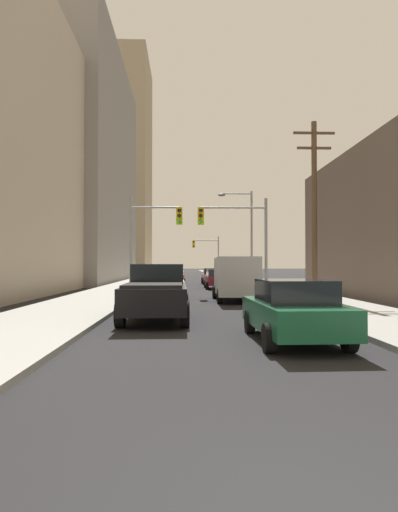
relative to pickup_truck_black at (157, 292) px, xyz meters
name	(u,v)px	position (x,y,z in m)	size (l,w,h in m)	color
sidewalk_left	(145,280)	(-3.69, 37.96, -0.86)	(3.98, 160.00, 0.15)	#9E9E99
sidewalk_right	(237,279)	(7.42, 37.96, -0.86)	(3.98, 160.00, 0.15)	#9E9E99
pickup_truck_black	(157,292)	(0.00, 0.00, 0.00)	(2.20, 5.42, 1.90)	black
cargo_van_silver	(235,276)	(3.62, 7.65, 0.35)	(2.16, 5.27, 2.26)	#B7BABF
sedan_green	(294,310)	(3.59, -4.42, -0.16)	(1.95, 4.25, 1.52)	#195938
sedan_white	(168,284)	(0.06, 9.60, -0.16)	(1.95, 4.23, 1.52)	white
sedan_maroon	(217,279)	(3.56, 19.12, -0.16)	(1.95, 4.26, 1.52)	maroon
sedan_grey	(212,276)	(3.67, 27.29, -0.16)	(1.95, 4.20, 1.52)	slate
sedan_red	(175,277)	(0.10, 25.61, -0.16)	(1.95, 4.26, 1.52)	maroon
traffic_signal_near_left	(153,230)	(-0.94, 11.89, 3.08)	(3.25, 0.44, 6.00)	gray
traffic_signal_near_right	(236,229)	(4.17, 11.89, 3.13)	(4.32, 0.44, 6.00)	gray
traffic_signal_far_right	(207,250)	(4.36, 48.83, 3.12)	(3.90, 0.44, 6.00)	gray
utility_pole_right	(314,206)	(7.81, 7.77, 4.06)	(2.20, 0.28, 9.44)	brown
street_lamp_right	(246,229)	(5.69, 18.24, 3.64)	(2.66, 0.32, 7.50)	gray
building_left_mid_office	(58,169)	(-13.27, 34.75, 11.73)	(14.46, 28.20, 25.32)	gray
building_left_far_tower	(112,167)	(-14.90, 81.85, 22.61)	(16.31, 19.38, 47.08)	tan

